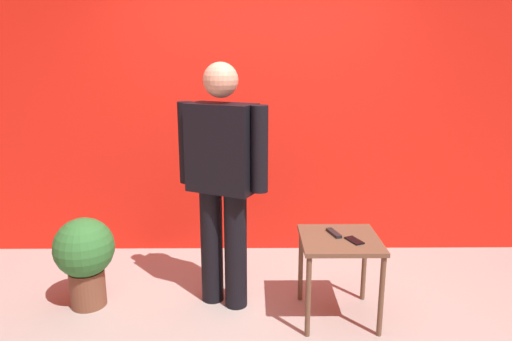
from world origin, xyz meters
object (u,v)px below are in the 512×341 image
cell_phone (354,240)px  tv_remote (334,233)px  standing_person (222,175)px  side_table (340,250)px  potted_plant (85,255)px

cell_phone → tv_remote: (-0.12, 0.13, 0.01)m
cell_phone → tv_remote: size_ratio=0.85×
standing_person → side_table: (0.82, -0.21, -0.49)m
side_table → potted_plant: potted_plant is taller
cell_phone → potted_plant: (-1.93, 0.23, -0.20)m
standing_person → cell_phone: standing_person is taller
tv_remote → standing_person: bearing=153.1°
side_table → tv_remote: (-0.03, 0.07, 0.10)m
cell_phone → standing_person: bearing=139.8°
standing_person → side_table: bearing=-14.2°
standing_person → side_table: standing_person is taller
tv_remote → cell_phone: bearing=-63.7°
side_table → tv_remote: tv_remote is taller
standing_person → cell_phone: size_ratio=12.47×
standing_person → tv_remote: standing_person is taller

